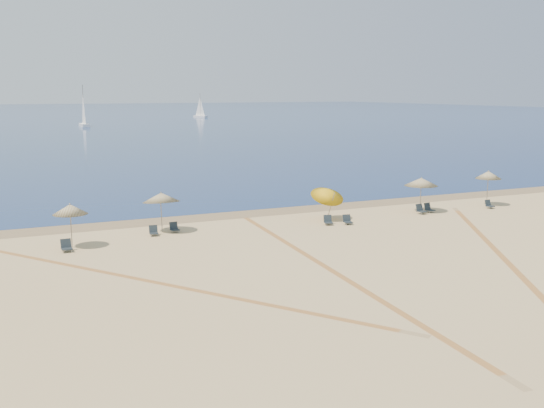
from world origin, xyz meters
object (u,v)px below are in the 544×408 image
at_px(chair_6, 421,210).
at_px(chair_7, 429,208).
at_px(umbrella_2, 161,197).
at_px(umbrella_1, 70,209).
at_px(chair_2, 154,231).
at_px(sailboat_0, 200,110).
at_px(chair_1, 66,246).
at_px(chair_8, 489,205).
at_px(umbrella_4, 421,182).
at_px(chair_4, 328,221).
at_px(umbrella_3, 328,193).
at_px(umbrella_5, 488,175).
at_px(chair_3, 174,228).
at_px(chair_5, 347,220).
at_px(sailboat_2, 84,114).

xyz_separation_m(chair_6, chair_7, (0.83, 0.20, -0.01)).
bearing_deg(umbrella_2, umbrella_1, -161.60).
xyz_separation_m(chair_2, sailboat_0, (55.17, 162.40, 2.06)).
relative_size(chair_1, chair_7, 0.91).
bearing_deg(chair_8, chair_6, 173.92).
height_order(chair_6, chair_8, chair_6).
height_order(umbrella_4, chair_7, umbrella_4).
height_order(chair_2, chair_4, chair_4).
bearing_deg(chair_4, umbrella_4, 25.39).
xyz_separation_m(umbrella_3, chair_4, (-0.67, -1.26, -1.55)).
relative_size(umbrella_4, chair_4, 3.46).
distance_m(umbrella_4, chair_6, 1.98).
xyz_separation_m(umbrella_5, chair_8, (-0.63, -0.93, -2.03)).
height_order(chair_2, chair_6, chair_6).
height_order(chair_3, sailboat_0, sailboat_0).
bearing_deg(chair_6, chair_8, -12.39).
bearing_deg(chair_4, chair_2, -170.94).
height_order(chair_4, chair_5, chair_4).
distance_m(chair_4, chair_8, 13.56).
relative_size(umbrella_1, umbrella_4, 0.99).
bearing_deg(chair_6, umbrella_1, 170.66).
bearing_deg(umbrella_5, umbrella_4, -179.50).
height_order(chair_6, sailboat_0, sailboat_0).
bearing_deg(umbrella_3, umbrella_1, -177.03).
bearing_deg(umbrella_3, sailboat_2, 89.25).
relative_size(umbrella_3, umbrella_4, 1.03).
relative_size(umbrella_3, umbrella_5, 0.96).
distance_m(umbrella_5, chair_2, 25.17).
height_order(umbrella_3, umbrella_5, umbrella_5).
xyz_separation_m(chair_5, chair_6, (6.47, 0.98, 0.03)).
bearing_deg(chair_2, chair_4, -0.48).
bearing_deg(chair_6, sailboat_2, 82.73).
relative_size(chair_6, sailboat_2, 0.08).
bearing_deg(chair_5, sailboat_2, 98.08).
relative_size(chair_5, sailboat_0, 0.09).
distance_m(sailboat_0, sailboat_2, 58.46).
xyz_separation_m(chair_5, sailboat_0, (43.05, 164.27, 2.06)).
distance_m(umbrella_3, chair_4, 2.11).
bearing_deg(chair_2, umbrella_4, 6.47).
bearing_deg(chair_4, umbrella_5, 21.96).
bearing_deg(chair_5, umbrella_5, 15.78).
xyz_separation_m(umbrella_2, chair_3, (0.67, -0.30, -1.86)).
relative_size(chair_5, chair_7, 0.91).
distance_m(chair_2, chair_5, 12.26).
bearing_deg(umbrella_3, umbrella_5, 0.01).
relative_size(chair_3, chair_8, 0.99).
height_order(umbrella_3, umbrella_4, umbrella_3).
distance_m(umbrella_1, umbrella_4, 23.77).
bearing_deg(umbrella_4, sailboat_0, 77.46).
distance_m(chair_1, chair_4, 16.06).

